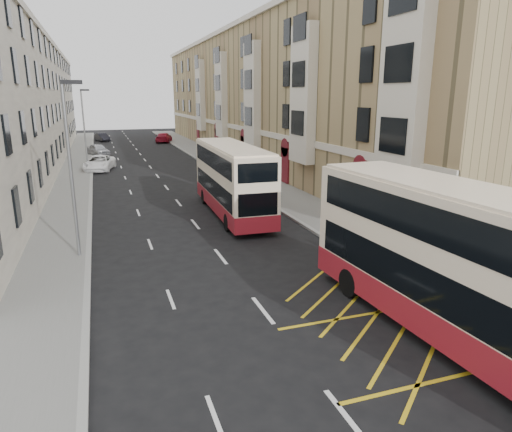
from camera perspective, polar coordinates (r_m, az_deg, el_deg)
name	(u,v)px	position (r m, az deg, el deg)	size (l,w,h in m)	color
ground	(311,372)	(13.57, 6.89, -18.75)	(200.00, 200.00, 0.00)	black
pavement_right	(249,177)	(42.84, -0.85, 4.85)	(4.00, 120.00, 0.15)	slate
pavement_left	(72,188)	(40.85, -22.02, 3.28)	(3.00, 120.00, 0.15)	slate
kerb_right	(229,179)	(42.27, -3.44, 4.69)	(0.25, 120.00, 0.15)	gray
kerb_left	(91,187)	(40.79, -19.92, 3.46)	(0.25, 120.00, 0.15)	gray
road_markings	(146,161)	(55.84, -13.63, 6.70)	(10.00, 110.00, 0.01)	silver
terrace_right	(263,95)	(58.97, 0.89, 14.85)	(10.75, 79.00, 15.25)	tan
terrace_left	(13,105)	(56.24, -28.14, 12.14)	(9.18, 79.00, 13.25)	silver
guard_railing	(385,253)	(20.59, 15.79, -4.52)	(0.06, 6.56, 1.01)	red
street_lamp_near	(71,161)	(22.32, -22.14, 6.42)	(0.93, 0.18, 8.00)	gray
street_lamp_far	(84,124)	(52.20, -20.67, 10.76)	(0.93, 0.18, 8.00)	gray
double_decker_front	(459,265)	(15.29, 24.03, -5.63)	(3.40, 12.30, 4.86)	#FFE8C5
double_decker_rear	(232,180)	(29.17, -3.03, 4.54)	(2.96, 11.33, 4.49)	#FFE8C5
pedestrian_near	(507,289)	(18.46, 28.84, -7.95)	(0.56, 0.37, 1.53)	black
pedestrian_mid	(500,272)	(19.66, 28.18, -6.19)	(0.85, 0.66, 1.74)	black
pedestrian_far	(380,245)	(21.18, 15.26, -3.48)	(1.02, 0.43, 1.75)	black
white_van	(99,163)	(49.95, -19.00, 6.28)	(2.53, 5.48, 1.52)	white
car_silver	(98,150)	(62.25, -19.11, 7.81)	(1.80, 4.48, 1.52)	#ABADB2
car_dark	(102,137)	(82.25, -18.69, 9.31)	(1.45, 4.17, 1.37)	black
car_red	(164,138)	(78.00, -11.45, 9.59)	(2.18, 5.36, 1.56)	#AA142B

